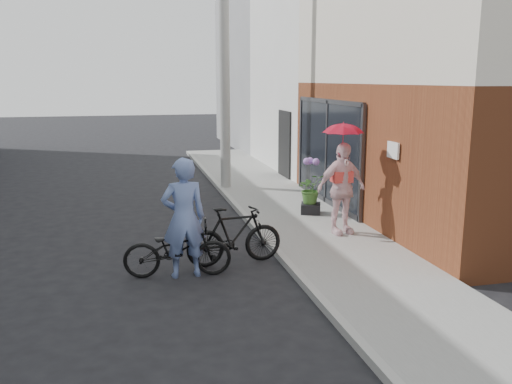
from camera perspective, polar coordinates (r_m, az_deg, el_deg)
name	(u,v)px	position (r m, az deg, el deg)	size (l,w,h in m)	color
ground	(227,262)	(9.45, -3.11, -7.34)	(80.00, 80.00, 0.00)	black
sidewalk	(305,222)	(11.80, 5.16, -3.16)	(2.20, 24.00, 0.12)	gray
curb	(253,225)	(11.49, -0.33, -3.52)	(0.12, 24.00, 0.12)	#9E9E99
plaster_building	(381,67)	(19.85, 13.04, 12.68)	(8.00, 6.00, 7.00)	white
east_building_far	(314,70)	(26.31, 6.09, 12.62)	(8.00, 8.00, 7.00)	gray
utility_pole	(224,64)	(15.04, -3.34, 13.32)	(0.28, 0.28, 7.00)	#9E9E99
officer	(184,218)	(8.58, -7.61, -2.73)	(0.70, 0.46, 1.92)	#677DB7
bike_left	(177,249)	(8.73, -8.28, -6.00)	(0.59, 1.70, 0.89)	black
bike_right	(235,236)	(9.18, -2.27, -4.62)	(0.47, 1.67, 1.00)	black
kimono_woman	(341,189)	(10.62, 8.97, 0.36)	(1.05, 0.44, 1.79)	silver
parasol	(343,126)	(10.45, 9.18, 6.92)	(0.73, 0.73, 0.64)	red
planter	(311,208)	(12.30, 5.78, -1.72)	(0.43, 0.43, 0.23)	black
potted_plant	(311,189)	(12.20, 5.82, 0.35)	(0.61, 0.53, 0.68)	#41712D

